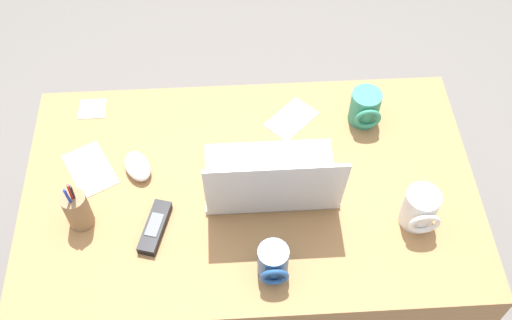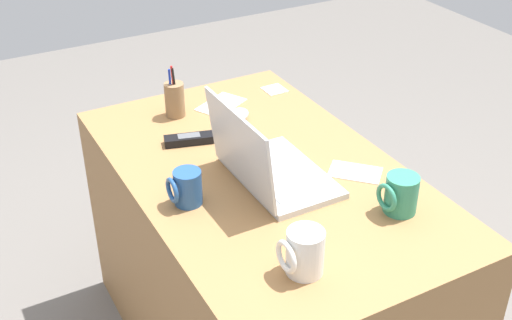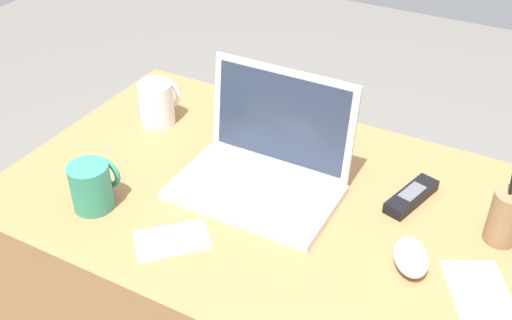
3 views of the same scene
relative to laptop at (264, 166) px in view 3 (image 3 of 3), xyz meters
name	(u,v)px [view 3 (image 3 of 3)]	position (x,y,z in m)	size (l,w,h in m)	color
desk	(279,311)	(0.05, -0.02, -0.41)	(1.18, 0.72, 0.72)	#9E7042
laptop	(264,166)	(0.00, 0.00, 0.00)	(0.34, 0.25, 0.24)	silver
computer_mouse	(411,257)	(0.35, -0.09, -0.03)	(0.06, 0.10, 0.04)	white
coffee_mug_white	(157,102)	(-0.36, 0.11, 0.00)	(0.09, 0.10, 0.11)	white
coffee_mug_tall	(92,186)	(-0.27, -0.23, 0.00)	(0.08, 0.10, 0.10)	#338C6B
coffee_mug_spare	(313,120)	(0.01, 0.23, 0.00)	(0.07, 0.08, 0.09)	#26518C
cordless_phone	(411,196)	(0.30, 0.10, -0.04)	(0.08, 0.15, 0.03)	black
pen_holder	(506,217)	(0.48, 0.06, 0.01)	(0.06, 0.06, 0.17)	olive
paper_note_near_laptop	(480,294)	(0.48, -0.10, -0.05)	(0.10, 0.16, 0.00)	white
paper_note_right	(172,240)	(-0.07, -0.24, -0.05)	(0.14, 0.09, 0.00)	white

